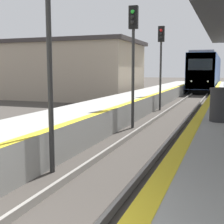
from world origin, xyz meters
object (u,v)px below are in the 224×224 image
object	(u,v)px
train	(207,72)
signal_near	(48,24)
signal_mid	(133,44)
trash_bin	(220,105)
bench	(222,92)
signal_far	(161,52)

from	to	relation	value
train	signal_near	world-z (taller)	signal_near
train	signal_mid	xyz separation A→B (m)	(-1.21, -28.87, 1.24)
train	trash_bin	distance (m)	32.02
train	trash_bin	bearing A→B (deg)	-85.95
signal_near	trash_bin	size ratio (longest dim) A/B	5.15
bench	train	bearing A→B (deg)	94.79
train	signal_far	size ratio (longest dim) A/B	4.37
bench	signal_far	bearing A→B (deg)	133.29
signal_far	trash_bin	size ratio (longest dim) A/B	5.15
signal_near	bench	distance (m)	9.48
signal_near	bench	size ratio (longest dim) A/B	2.63
signal_mid	trash_bin	bearing A→B (deg)	-41.51
signal_near	trash_bin	xyz separation A→B (m)	(3.63, 3.07, -2.00)
signal_far	trash_bin	world-z (taller)	signal_far
trash_bin	bench	bearing A→B (deg)	90.43
trash_bin	bench	size ratio (longest dim) A/B	0.51
signal_far	trash_bin	bearing A→B (deg)	-68.84
bench	trash_bin	bearing A→B (deg)	-89.57
signal_far	trash_bin	xyz separation A→B (m)	(3.57, -9.21, -2.00)
trash_bin	signal_far	bearing A→B (deg)	111.16
train	trash_bin	size ratio (longest dim) A/B	22.52
train	signal_far	xyz separation A→B (m)	(-1.30, -22.72, 1.24)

